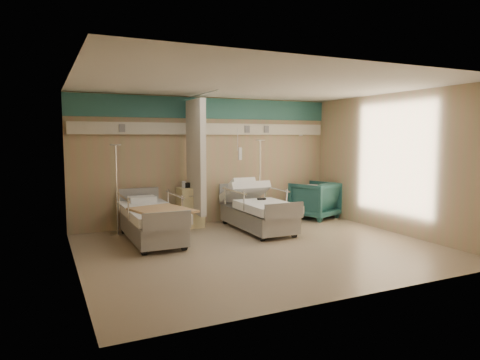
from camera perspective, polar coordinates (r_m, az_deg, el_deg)
name	(u,v)px	position (r m, az deg, el deg)	size (l,w,h in m)	color
ground	(261,248)	(7.53, 2.82, -9.05)	(6.00, 5.00, 0.00)	gray
room_walls	(253,140)	(7.49, 1.77, 5.29)	(6.04, 5.04, 2.82)	tan
bed_right	(257,215)	(8.86, 2.33, -4.71)	(1.00, 2.16, 0.63)	white
bed_left	(152,224)	(8.10, -11.69, -5.81)	(1.00, 2.16, 0.63)	white
bedside_cabinet	(190,207)	(9.22, -6.65, -3.63)	(0.50, 0.48, 0.85)	#D9C687
visitor_armchair	(315,200)	(10.30, 9.96, -2.64)	(0.93, 0.96, 0.87)	#215352
waffle_blanket	(314,180)	(10.21, 9.89, -0.03)	(0.67, 0.60, 0.08)	white
iv_stand_right	(260,205)	(9.81, 2.65, -3.29)	(0.33, 0.33, 1.86)	silver
iv_stand_left	(118,216)	(8.81, -16.02, -4.66)	(0.32, 0.32, 1.78)	silver
call_remote	(262,199)	(8.84, 2.89, -2.54)	(0.17, 0.08, 0.04)	black
tan_blanket	(162,210)	(7.62, -10.32, -3.97)	(0.85, 1.07, 0.04)	tan
toiletry_bag	(189,185)	(9.17, -6.83, -0.66)	(0.20, 0.13, 0.11)	black
white_cup	(184,184)	(9.13, -7.47, -0.59)	(0.10, 0.10, 0.14)	white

